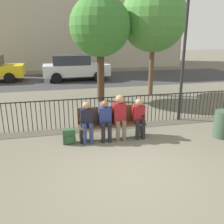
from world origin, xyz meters
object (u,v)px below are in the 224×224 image
Objects in this scene: park_bench at (111,121)px; trash_bin at (223,124)px; backpack at (69,136)px; tree_0 at (100,27)px; seated_person_0 at (87,120)px; tree_1 at (154,19)px; seated_person_1 at (105,118)px; seated_person_3 at (139,116)px; seated_person_2 at (120,114)px; parked_car_0 at (75,67)px; lamp_post at (185,40)px.

park_bench reaches higher than trash_bin.
tree_0 is at bearing 68.42° from backpack.
tree_1 reaches higher than seated_person_0.
seated_person_1 is 1.01× the size of seated_person_3.
tree_0 is (0.27, 4.29, 2.45)m from seated_person_2.
seated_person_1 reaches higher than seated_person_0.
seated_person_1 is 0.26× the size of tree_0.
seated_person_0 is 0.27× the size of parked_car_0.
tree_0 is (0.69, 4.30, 2.53)m from seated_person_1.
seated_person_3 is at bearing -9.79° from park_bench.
parked_car_0 reaches higher than backpack.
lamp_post is at bearing -55.14° from tree_0.
tree_1 is (2.28, 4.87, 2.91)m from seated_person_3.
park_bench is 0.46× the size of lamp_post.
trash_bin is at bearing -74.18° from lamp_post.
parked_car_0 reaches higher than trash_bin.
seated_person_1 is 3.41m from trash_bin.
seated_person_2 is 9.93m from parked_car_0.
tree_1 is at bearing 56.13° from seated_person_1.
parked_car_0 reaches higher than seated_person_3.
lamp_post reaches higher than parked_car_0.
seated_person_0 is at bearing -93.27° from parked_car_0.
tree_0 is at bearing 124.86° from lamp_post.
tree_1 is at bearing 57.12° from park_bench.
tree_1 is 6.43× the size of trash_bin.
backpack is 0.10× the size of parked_car_0.
trash_bin is at bearing -12.25° from park_bench.
tree_1 is (2.58, 0.57, 0.37)m from tree_0.
seated_person_0 is 1.01× the size of seated_person_3.
seated_person_3 reaches higher than trash_bin.
tree_0 reaches higher than seated_person_2.
lamp_post is (3.89, 1.16, 2.50)m from backpack.
trash_bin is (4.37, -0.55, 0.19)m from backpack.
seated_person_3 is at bearing -0.03° from seated_person_1.
trash_bin is (2.94, -0.56, -0.33)m from seated_person_2.
parked_car_0 is at bearing 90.88° from park_bench.
tree_1 is 3.82m from lamp_post.
lamp_post is (3.38, 1.16, 2.06)m from seated_person_0.
seated_person_0 is at bearing -0.21° from backpack.
seated_person_1 is at bearing 179.97° from seated_person_3.
seated_person_1 is 6.54m from tree_1.
lamp_post is at bearing 31.62° from seated_person_3.
seated_person_0 is at bearing -105.57° from tree_0.
backpack is 0.10× the size of lamp_post.
seated_person_1 reaches higher than trash_bin.
seated_person_2 is (0.93, 0.01, 0.09)m from seated_person_0.
seated_person_0 is 9.95m from parked_car_0.
backpack is 0.08× the size of tree_1.
tree_1 is at bearing 12.39° from tree_0.
tree_1 reaches higher than backpack.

